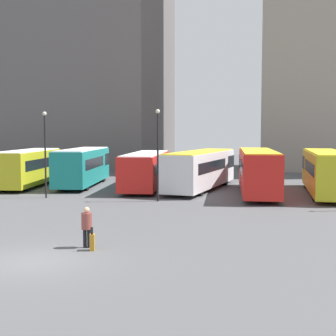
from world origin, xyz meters
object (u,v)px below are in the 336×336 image
at_px(suitcase, 92,242).
at_px(bus_3, 201,168).
at_px(bus_4, 258,170).
at_px(lamp_post_0, 158,148).
at_px(lamp_post_1, 45,148).
at_px(bus_1, 83,166).
at_px(bus_0, 29,167).
at_px(traveler, 87,223).
at_px(bus_5, 325,171).
at_px(bus_2, 146,169).

bearing_deg(suitcase, bus_3, -19.63).
distance_m(bus_3, bus_4, 4.84).
bearing_deg(lamp_post_0, lamp_post_1, -178.87).
bearing_deg(bus_3, bus_1, 96.74).
xyz_separation_m(bus_3, suitcase, (-1.08, -20.06, -1.33)).
xyz_separation_m(bus_0, bus_3, (14.29, 1.42, 0.01)).
bearing_deg(bus_4, traveler, 156.05).
xyz_separation_m(bus_1, bus_4, (14.62, -2.01, 0.05)).
xyz_separation_m(bus_0, bus_5, (23.58, 0.37, 0.07)).
bearing_deg(suitcase, bus_4, -33.50).
distance_m(bus_0, bus_5, 23.58).
bearing_deg(lamp_post_0, bus_1, 138.92).
xyz_separation_m(bus_2, bus_5, (13.73, -0.72, 0.16)).
bearing_deg(bus_1, lamp_post_1, 173.97).
height_order(bus_5, suitcase, bus_5).
height_order(bus_0, suitcase, bus_0).
xyz_separation_m(bus_2, bus_3, (4.44, 0.34, 0.10)).
distance_m(bus_5, suitcase, 21.69).
bearing_deg(traveler, bus_4, -34.89).
distance_m(suitcase, lamp_post_0, 13.34).
relative_size(lamp_post_0, lamp_post_1, 1.01).
bearing_deg(bus_5, lamp_post_0, 117.99).
xyz_separation_m(suitcase, lamp_post_1, (-8.61, 12.78, 3.15)).
bearing_deg(lamp_post_1, bus_2, 52.92).
bearing_deg(suitcase, traveler, 28.94).
bearing_deg(traveler, bus_2, -7.76).
relative_size(bus_4, lamp_post_0, 1.98).
distance_m(bus_0, lamp_post_1, 7.67).
bearing_deg(bus_0, bus_2, -92.93).
relative_size(bus_0, suitcase, 10.84).
distance_m(bus_1, lamp_post_1, 7.69).
bearing_deg(lamp_post_0, bus_2, 111.63).
xyz_separation_m(bus_5, traveler, (-10.73, -18.64, -0.76)).
bearing_deg(suitcase, bus_5, -45.16).
relative_size(bus_2, lamp_post_1, 1.92).
bearing_deg(bus_2, lamp_post_0, -165.50).
distance_m(bus_4, suitcase, 19.13).
distance_m(bus_0, bus_3, 14.36).
xyz_separation_m(bus_2, lamp_post_0, (2.69, -6.79, 1.96)).
xyz_separation_m(bus_4, traveler, (-5.93, -17.88, -0.79)).
relative_size(suitcase, lamp_post_1, 0.16).
xyz_separation_m(traveler, suitcase, (0.37, -0.36, -0.63)).
distance_m(bus_3, bus_5, 9.35).
distance_m(bus_3, lamp_post_0, 7.57).
bearing_deg(bus_4, suitcase, 157.45).
relative_size(traveler, lamp_post_0, 0.27).
relative_size(bus_1, bus_2, 0.93).
distance_m(traveler, suitcase, 0.82).
height_order(lamp_post_0, lamp_post_1, lamp_post_0).
bearing_deg(bus_5, traveler, 149.24).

